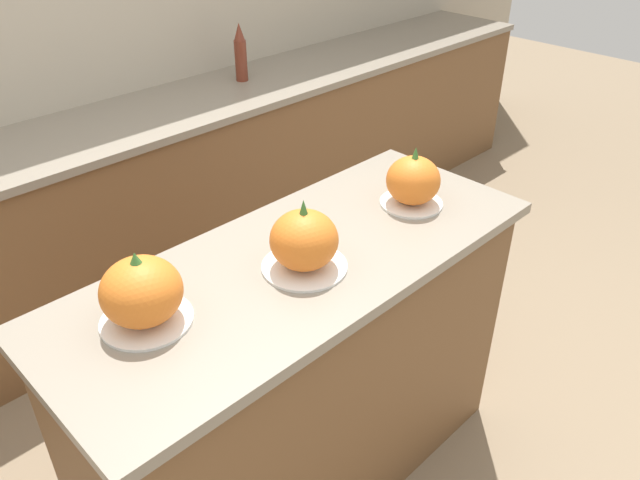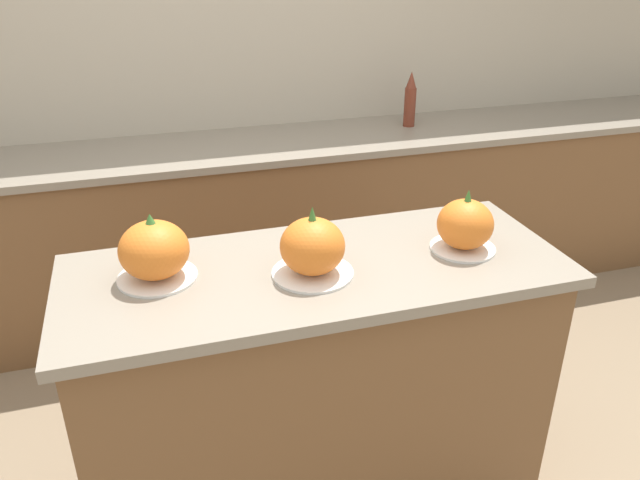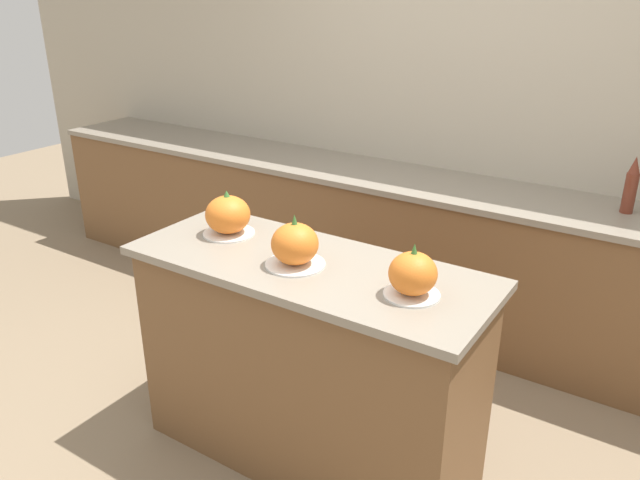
# 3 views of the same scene
# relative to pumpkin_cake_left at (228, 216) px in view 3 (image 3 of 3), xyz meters

# --- Properties ---
(ground_plane) EXTENTS (12.00, 12.00, 0.00)m
(ground_plane) POSITION_rel_pumpkin_cake_left_xyz_m (0.46, -0.06, -1.04)
(ground_plane) COLOR #847056
(wall_back) EXTENTS (8.00, 0.06, 2.50)m
(wall_back) POSITION_rel_pumpkin_cake_left_xyz_m (0.46, 1.66, 0.21)
(wall_back) COLOR #B2A893
(wall_back) RESTS_ON ground_plane
(kitchen_island) EXTENTS (1.50, 0.60, 0.96)m
(kitchen_island) POSITION_rel_pumpkin_cake_left_xyz_m (0.46, -0.06, -0.56)
(kitchen_island) COLOR brown
(kitchen_island) RESTS_ON ground_plane
(back_counter) EXTENTS (6.00, 0.60, 0.91)m
(back_counter) POSITION_rel_pumpkin_cake_left_xyz_m (0.46, 1.33, -0.59)
(back_counter) COLOR brown
(back_counter) RESTS_ON ground_plane
(pumpkin_cake_left) EXTENTS (0.23, 0.23, 0.20)m
(pumpkin_cake_left) POSITION_rel_pumpkin_cake_left_xyz_m (0.00, 0.00, 0.00)
(pumpkin_cake_left) COLOR white
(pumpkin_cake_left) RESTS_ON kitchen_island
(pumpkin_cake_center) EXTENTS (0.24, 0.24, 0.21)m
(pumpkin_cake_center) POSITION_rel_pumpkin_cake_left_xyz_m (0.43, -0.10, -0.00)
(pumpkin_cake_center) COLOR white
(pumpkin_cake_center) RESTS_ON kitchen_island
(pumpkin_cake_right) EXTENTS (0.20, 0.20, 0.20)m
(pumpkin_cake_right) POSITION_rel_pumpkin_cake_left_xyz_m (0.92, -0.09, -0.01)
(pumpkin_cake_right) COLOR white
(pumpkin_cake_right) RESTS_ON kitchen_island
(bottle_tall) EXTENTS (0.06, 0.06, 0.29)m
(bottle_tall) POSITION_rel_pumpkin_cake_left_xyz_m (1.40, 1.39, 0.01)
(bottle_tall) COLOR maroon
(bottle_tall) RESTS_ON back_counter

